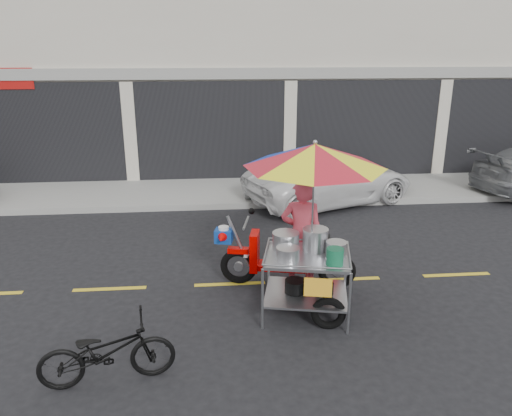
{
  "coord_description": "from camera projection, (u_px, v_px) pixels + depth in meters",
  "views": [
    {
      "loc": [
        -2.24,
        -7.63,
        3.89
      ],
      "look_at": [
        -1.5,
        0.6,
        1.15
      ],
      "focal_mm": 35.0,
      "sensor_mm": 36.0,
      "label": 1
    }
  ],
  "objects": [
    {
      "name": "shophouse_block",
      "position": [
        353.0,
        33.0,
        17.55
      ],
      "size": [
        36.0,
        8.11,
        10.4
      ],
      "color": "beige",
      "rests_on": "ground"
    },
    {
      "name": "centerline",
      "position": [
        345.0,
        279.0,
        8.63
      ],
      "size": [
        42.0,
        0.1,
        0.01
      ],
      "primitive_type": "cube",
      "color": "gold",
      "rests_on": "ground"
    },
    {
      "name": "food_vendor_rig",
      "position": [
        307.0,
        202.0,
        7.38
      ],
      "size": [
        2.62,
        2.46,
        2.64
      ],
      "rotation": [
        0.0,
        0.0,
        -0.21
      ],
      "color": "black",
      "rests_on": "ground"
    },
    {
      "name": "white_pickup",
      "position": [
        330.0,
        179.0,
        12.66
      ],
      "size": [
        4.82,
        3.52,
        1.22
      ],
      "primitive_type": "imported",
      "rotation": [
        0.0,
        0.0,
        1.96
      ],
      "color": "white",
      "rests_on": "ground"
    },
    {
      "name": "near_bicycle",
      "position": [
        107.0,
        352.0,
        5.9
      ],
      "size": [
        1.67,
        0.81,
        0.84
      ],
      "primitive_type": "imported",
      "rotation": [
        0.0,
        0.0,
        1.74
      ],
      "color": "black",
      "rests_on": "ground"
    },
    {
      "name": "sidewalk",
      "position": [
        294.0,
        188.0,
        13.81
      ],
      "size": [
        45.0,
        3.0,
        0.15
      ],
      "primitive_type": "cube",
      "color": "gray",
      "rests_on": "ground"
    },
    {
      "name": "ground",
      "position": [
        345.0,
        279.0,
        8.63
      ],
      "size": [
        90.0,
        90.0,
        0.0
      ],
      "primitive_type": "plane",
      "color": "black"
    }
  ]
}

